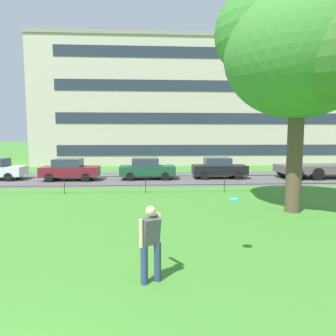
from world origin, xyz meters
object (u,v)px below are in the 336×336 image
person_thrower (151,241)px  frisbee (234,199)px  car_maroon_left (70,169)px  car_black_center (219,168)px  tree_large_lawn (299,52)px  car_dark_green_far_left (147,169)px  apartment_building_background (195,105)px

person_thrower → frisbee: 2.57m
car_maroon_left → car_black_center: bearing=2.2°
frisbee → person_thrower: bearing=-150.5°
tree_large_lawn → car_black_center: (-0.85, 10.07, -5.75)m
frisbee → car_dark_green_far_left: 14.73m
tree_large_lawn → person_thrower: tree_large_lawn is taller
frisbee → apartment_building_background: size_ratio=0.01×
frisbee → car_black_center: frisbee is taller
person_thrower → tree_large_lawn: bearing=44.4°
person_thrower → apartment_building_background: 31.54m
car_black_center → apartment_building_background: 15.78m
person_thrower → car_dark_green_far_left: bearing=90.8°
car_black_center → apartment_building_background: bearing=88.9°
car_dark_green_far_left → car_black_center: 5.36m
person_thrower → car_maroon_left: 16.53m
tree_large_lawn → car_black_center: 11.63m
frisbee → tree_large_lawn: bearing=50.5°
person_thrower → apartment_building_background: bearing=79.9°
apartment_building_background → car_maroon_left: bearing=-126.6°
car_dark_green_far_left → apartment_building_background: apartment_building_background is taller
person_thrower → frisbee: person_thrower is taller
person_thrower → frisbee: (2.17, 1.23, 0.64)m
car_black_center → frisbee: bearing=-101.4°
car_maroon_left → apartment_building_background: 19.63m
car_black_center → apartment_building_background: apartment_building_background is taller
apartment_building_background → frisbee: bearing=-96.4°
tree_large_lawn → car_dark_green_far_left: tree_large_lawn is taller
car_black_center → apartment_building_background: (0.29, 14.58, 6.03)m
person_thrower → car_black_center: person_thrower is taller
tree_large_lawn → apartment_building_background: (-0.56, 24.65, 0.28)m
tree_large_lawn → apartment_building_background: bearing=91.3°
frisbee → car_maroon_left: bearing=118.9°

